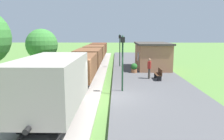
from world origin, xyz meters
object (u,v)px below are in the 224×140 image
object	(u,v)px
potted_planter	(134,68)
lamp_post_near	(123,53)
station_hut	(152,55)
lamp_post_far	(120,44)
freight_train	(88,59)
tree_trackside_far	(42,45)
bench_near_hut	(159,74)
person_waiting	(149,68)

from	to	relation	value
potted_planter	lamp_post_near	distance (m)	7.22
station_hut	lamp_post_far	xyz separation A→B (m)	(-3.48, 1.36, 1.15)
freight_train	potted_planter	xyz separation A→B (m)	(4.66, -1.20, -0.74)
freight_train	tree_trackside_far	size ratio (longest dim) A/B	7.31
station_hut	lamp_post_far	world-z (taller)	lamp_post_far
freight_train	tree_trackside_far	world-z (taller)	tree_trackside_far
bench_near_hut	person_waiting	distance (m)	0.94
station_hut	lamp_post_near	size ratio (longest dim) A/B	1.57
bench_near_hut	lamp_post_near	bearing A→B (deg)	-130.57
person_waiting	tree_trackside_far	xyz separation A→B (m)	(-9.87, 2.51, 1.77)
bench_near_hut	potted_planter	distance (m)	3.62
station_hut	potted_planter	distance (m)	3.53
potted_planter	lamp_post_far	size ratio (longest dim) A/B	0.25
person_waiting	lamp_post_far	size ratio (longest dim) A/B	0.46
bench_near_hut	lamp_post_far	xyz separation A→B (m)	(-3.10, 7.17, 2.08)
station_hut	lamp_post_near	distance (m)	10.12
bench_near_hut	lamp_post_far	distance (m)	8.09
bench_near_hut	tree_trackside_far	distance (m)	11.21
tree_trackside_far	freight_train	bearing A→B (deg)	19.46
potted_planter	lamp_post_far	xyz separation A→B (m)	(-1.34, 4.01, 2.08)
station_hut	person_waiting	distance (m)	5.56
lamp_post_near	tree_trackside_far	xyz separation A→B (m)	(-7.49, 6.52, 0.16)
potted_planter	tree_trackside_far	size ratio (longest dim) A/B	0.21
person_waiting	lamp_post_near	xyz separation A→B (m)	(-2.37, -4.01, 1.62)
bench_near_hut	person_waiting	world-z (taller)	person_waiting
bench_near_hut	lamp_post_far	world-z (taller)	lamp_post_far
station_hut	freight_train	bearing A→B (deg)	-167.99
station_hut	bench_near_hut	world-z (taller)	station_hut
lamp_post_far	lamp_post_near	bearing A→B (deg)	-90.00
station_hut	potted_planter	bearing A→B (deg)	-128.95
station_hut	person_waiting	world-z (taller)	station_hut
lamp_post_near	lamp_post_far	size ratio (longest dim) A/B	1.00
person_waiting	potted_planter	xyz separation A→B (m)	(-1.04, 2.78, -0.46)
freight_train	tree_trackside_far	bearing A→B (deg)	-160.54
freight_train	tree_trackside_far	distance (m)	4.67
bench_near_hut	tree_trackside_far	world-z (taller)	tree_trackside_far
freight_train	lamp_post_far	xyz separation A→B (m)	(3.32, 2.81, 1.34)
bench_near_hut	person_waiting	xyz separation A→B (m)	(-0.73, 0.38, 0.46)
station_hut	tree_trackside_far	distance (m)	11.43
freight_train	lamp_post_near	world-z (taller)	lamp_post_near
station_hut	tree_trackside_far	xyz separation A→B (m)	(-10.97, -2.92, 1.31)
freight_train	station_hut	distance (m)	6.95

